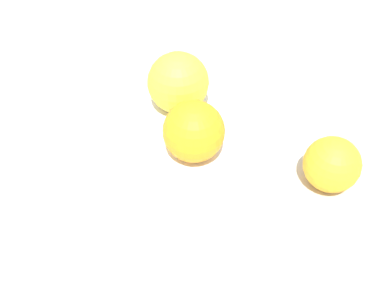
% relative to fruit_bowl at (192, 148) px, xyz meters
% --- Properties ---
extents(ground_plane, '(1.10, 1.10, 0.02)m').
position_rel_fruit_bowl_xyz_m(ground_plane, '(0.00, 0.00, -0.04)').
color(ground_plane, '#BCB29E').
extents(fruit_bowl, '(0.18, 0.18, 0.05)m').
position_rel_fruit_bowl_xyz_m(fruit_bowl, '(0.00, 0.00, 0.00)').
color(fruit_bowl, white).
rests_on(fruit_bowl, ground_plane).
extents(orange_in_bowl_0, '(0.07, 0.07, 0.07)m').
position_rel_fruit_bowl_xyz_m(orange_in_bowl_0, '(-0.01, -0.05, 0.06)').
color(orange_in_bowl_0, yellow).
rests_on(orange_in_bowl_0, fruit_bowl).
extents(orange_in_bowl_1, '(0.07, 0.07, 0.07)m').
position_rel_fruit_bowl_xyz_m(orange_in_bowl_1, '(0.01, 0.03, 0.06)').
color(orange_in_bowl_1, orange).
rests_on(orange_in_bowl_1, fruit_bowl).
extents(orange_loose_0, '(0.06, 0.06, 0.06)m').
position_rel_fruit_bowl_xyz_m(orange_loose_0, '(-0.13, 0.10, 0.01)').
color(orange_loose_0, '#F9A823').
rests_on(orange_loose_0, ground_plane).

